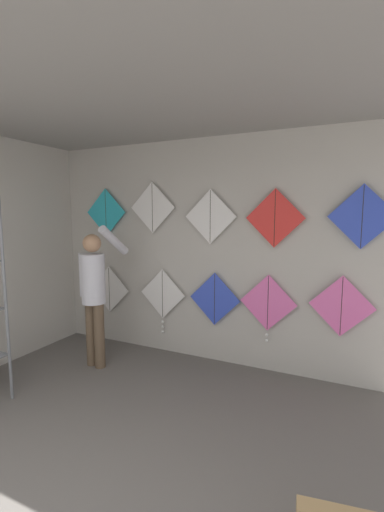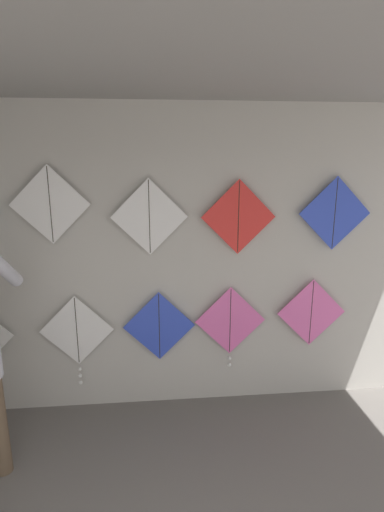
{
  "view_description": "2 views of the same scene",
  "coord_description": "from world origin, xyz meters",
  "views": [
    {
      "loc": [
        1.57,
        -0.75,
        1.88
      ],
      "look_at": [
        -0.14,
        2.9,
        1.38
      ],
      "focal_mm": 24.0,
      "sensor_mm": 36.0,
      "label": 1
    },
    {
      "loc": [
        0.03,
        -0.29,
        2.36
      ],
      "look_at": [
        0.34,
        2.9,
        1.55
      ],
      "focal_mm": 28.0,
      "sensor_mm": 36.0,
      "label": 2
    }
  ],
  "objects": [
    {
      "name": "kite_9",
      "position": [
        1.65,
        3.14,
        1.85
      ],
      "size": [
        0.67,
        0.01,
        0.67
      ],
      "color": "blue"
    },
    {
      "name": "kite_8",
      "position": [
        0.77,
        3.14,
        1.83
      ],
      "size": [
        0.67,
        0.01,
        0.67
      ],
      "color": "red"
    },
    {
      "name": "kite_1",
      "position": [
        -0.69,
        3.14,
        0.78
      ],
      "size": [
        0.67,
        0.04,
        0.87
      ],
      "color": "white"
    },
    {
      "name": "kite_4",
      "position": [
        1.51,
        3.14,
        0.9
      ],
      "size": [
        0.67,
        0.01,
        0.67
      ],
      "color": "pink"
    },
    {
      "name": "kite_7",
      "position": [
        -0.01,
        3.14,
        1.84
      ],
      "size": [
        0.67,
        0.01,
        0.67
      ],
      "color": "white"
    },
    {
      "name": "kite_3",
      "position": [
        0.72,
        3.14,
        0.83
      ],
      "size": [
        0.67,
        0.04,
        0.8
      ],
      "color": "pink"
    },
    {
      "name": "kite_2",
      "position": [
        0.06,
        3.14,
        0.82
      ],
      "size": [
        0.67,
        0.01,
        0.67
      ],
      "color": "blue"
    },
    {
      "name": "kite_6",
      "position": [
        -0.83,
        3.14,
        1.96
      ],
      "size": [
        0.67,
        0.01,
        0.67
      ],
      "color": "white"
    },
    {
      "name": "back_panel",
      "position": [
        0.0,
        3.23,
        1.4
      ],
      "size": [
        5.41,
        0.06,
        2.8
      ],
      "primitive_type": "cube",
      "color": "#BCB7AD",
      "rests_on": "ground"
    },
    {
      "name": "ceiling_slab",
      "position": [
        0.0,
        1.6,
        2.82
      ],
      "size": [
        5.41,
        4.0,
        0.04
      ],
      "primitive_type": "cube",
      "color": "gray"
    }
  ]
}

